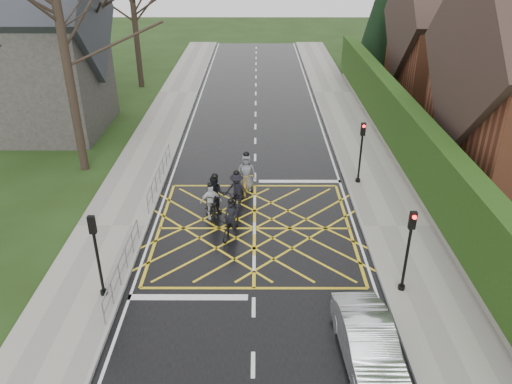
{
  "coord_description": "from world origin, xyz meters",
  "views": [
    {
      "loc": [
        0.11,
        -17.96,
        11.06
      ],
      "look_at": [
        0.07,
        0.84,
        1.3
      ],
      "focal_mm": 35.0,
      "sensor_mm": 36.0,
      "label": 1
    }
  ],
  "objects_px": {
    "cyclist_front": "(211,205)",
    "car": "(368,343)",
    "cyclist_rear": "(231,224)",
    "cyclist_back": "(216,200)",
    "cyclist_lead": "(246,177)",
    "cyclist_mid": "(237,194)"
  },
  "relations": [
    {
      "from": "cyclist_front",
      "to": "car",
      "type": "height_order",
      "value": "cyclist_front"
    },
    {
      "from": "cyclist_rear",
      "to": "cyclist_back",
      "type": "xyz_separation_m",
      "value": [
        -0.76,
        1.71,
        0.21
      ]
    },
    {
      "from": "cyclist_back",
      "to": "cyclist_mid",
      "type": "bearing_deg",
      "value": 37.43
    },
    {
      "from": "cyclist_front",
      "to": "cyclist_mid",
      "type": "bearing_deg",
      "value": 23.73
    },
    {
      "from": "cyclist_mid",
      "to": "cyclist_rear",
      "type": "bearing_deg",
      "value": -77.88
    },
    {
      "from": "cyclist_front",
      "to": "car",
      "type": "relative_size",
      "value": 0.45
    },
    {
      "from": "cyclist_rear",
      "to": "cyclist_lead",
      "type": "distance_m",
      "value": 4.15
    },
    {
      "from": "cyclist_rear",
      "to": "cyclist_back",
      "type": "bearing_deg",
      "value": 131.37
    },
    {
      "from": "cyclist_lead",
      "to": "cyclist_rear",
      "type": "bearing_deg",
      "value": -94.4
    },
    {
      "from": "cyclist_rear",
      "to": "cyclist_front",
      "type": "distance_m",
      "value": 1.67
    },
    {
      "from": "cyclist_back",
      "to": "cyclist_mid",
      "type": "height_order",
      "value": "cyclist_back"
    },
    {
      "from": "cyclist_rear",
      "to": "cyclist_back",
      "type": "relative_size",
      "value": 0.92
    },
    {
      "from": "cyclist_mid",
      "to": "car",
      "type": "relative_size",
      "value": 0.49
    },
    {
      "from": "cyclist_mid",
      "to": "cyclist_front",
      "type": "height_order",
      "value": "cyclist_mid"
    },
    {
      "from": "cyclist_rear",
      "to": "car",
      "type": "xyz_separation_m",
      "value": [
        4.24,
        -6.79,
        0.11
      ]
    },
    {
      "from": "cyclist_back",
      "to": "car",
      "type": "bearing_deg",
      "value": -58.61
    },
    {
      "from": "cyclist_rear",
      "to": "cyclist_lead",
      "type": "bearing_deg",
      "value": 99.9
    },
    {
      "from": "cyclist_back",
      "to": "cyclist_front",
      "type": "height_order",
      "value": "cyclist_back"
    },
    {
      "from": "cyclist_front",
      "to": "car",
      "type": "distance_m",
      "value": 9.67
    },
    {
      "from": "cyclist_rear",
      "to": "cyclist_front",
      "type": "bearing_deg",
      "value": 141.73
    },
    {
      "from": "cyclist_mid",
      "to": "car",
      "type": "distance_m",
      "value": 10.03
    },
    {
      "from": "cyclist_mid",
      "to": "cyclist_lead",
      "type": "height_order",
      "value": "cyclist_lead"
    }
  ]
}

